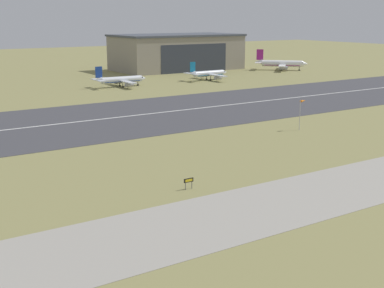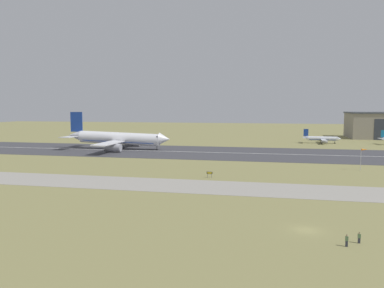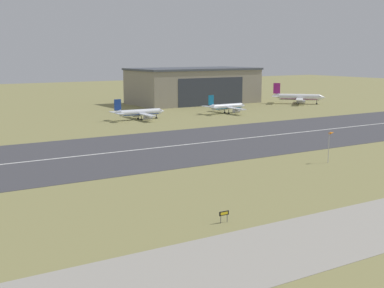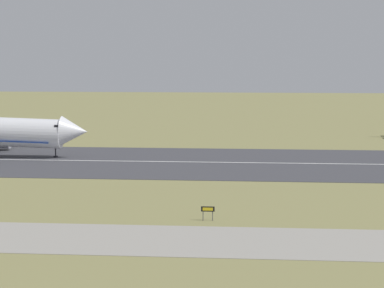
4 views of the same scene
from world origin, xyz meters
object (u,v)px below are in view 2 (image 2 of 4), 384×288
at_px(windsock_pole, 364,151).
at_px(airplane_landing, 119,139).
at_px(airplane_parked_centre, 322,139).
at_px(spectator_left, 347,240).
at_px(spectator_right, 359,238).
at_px(runway_sign, 210,173).

bearing_deg(windsock_pole, airplane_landing, 157.83).
distance_m(airplane_parked_centre, spectator_left, 162.40).
height_order(airplane_parked_centre, windsock_pole, airplane_parked_centre).
height_order(airplane_landing, airplane_parked_centre, airplane_landing).
xyz_separation_m(airplane_landing, windsock_pole, (99.28, -40.46, 1.05)).
xyz_separation_m(windsock_pole, spectator_right, (-15.66, -68.10, -5.23)).
relative_size(airplane_landing, windsock_pole, 7.49).
relative_size(airplane_parked_centre, spectator_left, 11.62).
height_order(airplane_landing, windsock_pole, airplane_landing).
distance_m(windsock_pole, spectator_left, 72.29).
distance_m(airplane_landing, airplane_parked_centre, 110.75).
distance_m(airplane_parked_centre, spectator_right, 160.41).
bearing_deg(airplane_landing, spectator_right, -52.39).
bearing_deg(spectator_right, airplane_landing, 127.61).
relative_size(airplane_parked_centre, spectator_right, 12.47).
xyz_separation_m(runway_sign, spectator_left, (27.65, -47.69, -0.36)).
height_order(windsock_pole, spectator_left, windsock_pole).
xyz_separation_m(airplane_parked_centre, windsock_pole, (1.10, -91.64, 3.54)).
distance_m(spectator_left, spectator_right, 2.73).
height_order(airplane_landing, spectator_left, airplane_landing).
bearing_deg(airplane_landing, spectator_left, -53.53).
relative_size(airplane_landing, runway_sign, 30.26).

